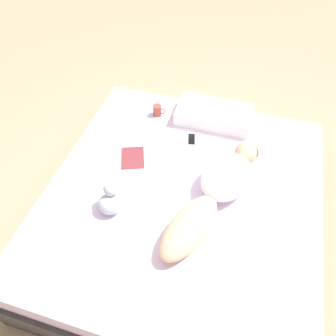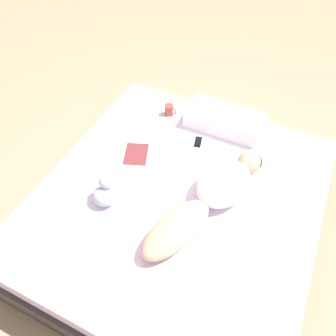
{
  "view_description": "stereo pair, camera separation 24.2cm",
  "coord_description": "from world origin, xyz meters",
  "px_view_note": "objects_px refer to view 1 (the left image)",
  "views": [
    {
      "loc": [
        0.3,
        -1.36,
        2.45
      ],
      "look_at": [
        -0.16,
        0.15,
        0.6
      ],
      "focal_mm": 35.0,
      "sensor_mm": 36.0,
      "label": 1
    },
    {
      "loc": [
        0.52,
        -1.28,
        2.45
      ],
      "look_at": [
        -0.16,
        0.15,
        0.6
      ],
      "focal_mm": 35.0,
      "sensor_mm": 36.0,
      "label": 2
    }
  ],
  "objects_px": {
    "person": "(217,190)",
    "cell_phone": "(192,139)",
    "open_magazine": "(116,159)",
    "coffee_mug": "(157,110)"
  },
  "relations": [
    {
      "from": "person",
      "to": "cell_phone",
      "type": "bearing_deg",
      "value": 139.52
    },
    {
      "from": "person",
      "to": "cell_phone",
      "type": "distance_m",
      "value": 0.61
    },
    {
      "from": "person",
      "to": "coffee_mug",
      "type": "relative_size",
      "value": 10.7
    },
    {
      "from": "person",
      "to": "open_magazine",
      "type": "relative_size",
      "value": 1.84
    },
    {
      "from": "cell_phone",
      "to": "person",
      "type": "bearing_deg",
      "value": -72.66
    },
    {
      "from": "cell_phone",
      "to": "coffee_mug",
      "type": "bearing_deg",
      "value": 135.52
    },
    {
      "from": "person",
      "to": "open_magazine",
      "type": "distance_m",
      "value": 0.83
    },
    {
      "from": "open_magazine",
      "to": "cell_phone",
      "type": "distance_m",
      "value": 0.64
    },
    {
      "from": "open_magazine",
      "to": "coffee_mug",
      "type": "relative_size",
      "value": 5.81
    },
    {
      "from": "coffee_mug",
      "to": "cell_phone",
      "type": "xyz_separation_m",
      "value": [
        0.37,
        -0.22,
        -0.05
      ]
    }
  ]
}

